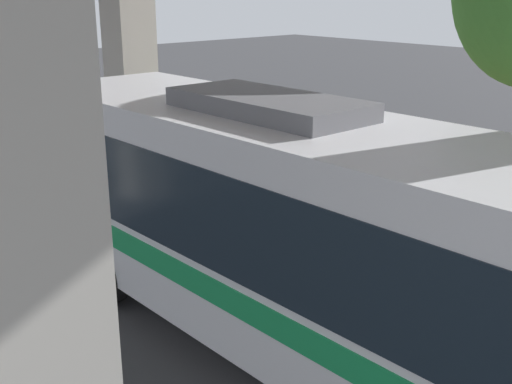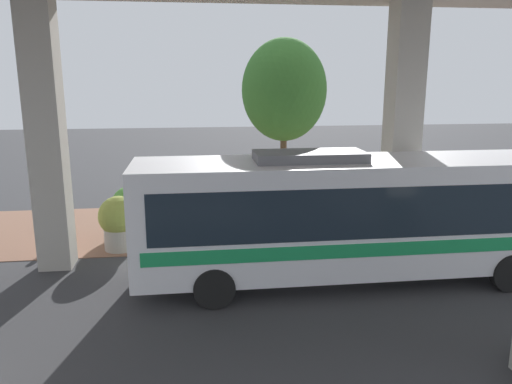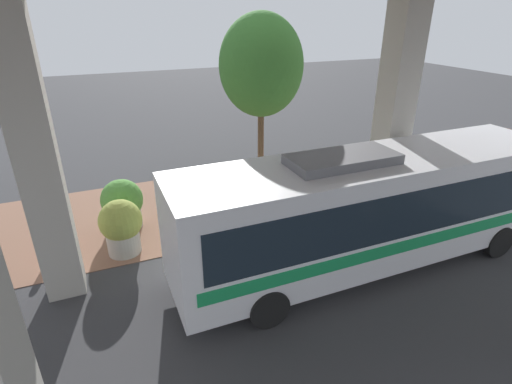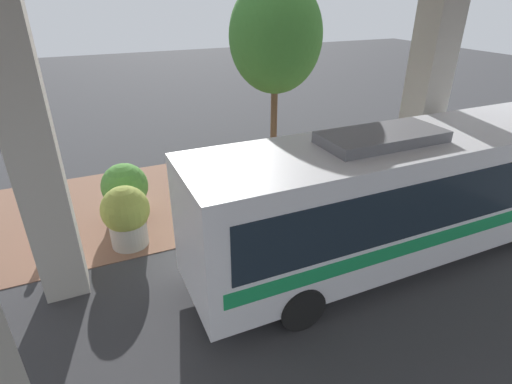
{
  "view_description": "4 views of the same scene",
  "coord_description": "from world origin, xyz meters",
  "px_view_note": "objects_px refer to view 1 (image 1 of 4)",
  "views": [
    {
      "loc": [
        8.26,
        7.82,
        4.9
      ],
      "look_at": [
        1.13,
        -0.13,
        1.43
      ],
      "focal_mm": 45.0,
      "sensor_mm": 36.0,
      "label": 1
    },
    {
      "loc": [
        14.83,
        -1.17,
        5.38
      ],
      "look_at": [
        -1.19,
        0.91,
        1.64
      ],
      "focal_mm": 35.0,
      "sensor_mm": 36.0,
      "label": 2
    },
    {
      "loc": [
        10.41,
        -3.82,
        6.83
      ],
      "look_at": [
        -1.08,
        1.0,
        1.07
      ],
      "focal_mm": 28.0,
      "sensor_mm": 36.0,
      "label": 3
    },
    {
      "loc": [
        9.09,
        -4.09,
        6.26
      ],
      "look_at": [
        -0.12,
        0.0,
        1.17
      ],
      "focal_mm": 28.0,
      "sensor_mm": 36.0,
      "label": 4
    }
  ],
  "objects_px": {
    "planter_front": "(218,164)",
    "planter_middle": "(275,156)",
    "bus": "(327,235)",
    "fire_hydrant": "(197,158)"
  },
  "relations": [
    {
      "from": "planter_front",
      "to": "planter_middle",
      "type": "distance_m",
      "value": 1.68
    },
    {
      "from": "planter_front",
      "to": "planter_middle",
      "type": "xyz_separation_m",
      "value": [
        -1.67,
        0.2,
        -0.07
      ]
    },
    {
      "from": "bus",
      "to": "planter_middle",
      "type": "xyz_separation_m",
      "value": [
        -5.02,
        -6.21,
        -1.08
      ]
    },
    {
      "from": "fire_hydrant",
      "to": "planter_front",
      "type": "distance_m",
      "value": 2.22
    },
    {
      "from": "planter_front",
      "to": "bus",
      "type": "bearing_deg",
      "value": 62.41
    },
    {
      "from": "bus",
      "to": "planter_front",
      "type": "distance_m",
      "value": 7.29
    },
    {
      "from": "fire_hydrant",
      "to": "planter_middle",
      "type": "distance_m",
      "value": 2.35
    },
    {
      "from": "bus",
      "to": "planter_front",
      "type": "xyz_separation_m",
      "value": [
        -3.35,
        -6.4,
        -1.01
      ]
    },
    {
      "from": "fire_hydrant",
      "to": "bus",
      "type": "bearing_deg",
      "value": 63.3
    },
    {
      "from": "bus",
      "to": "fire_hydrant",
      "type": "xyz_separation_m",
      "value": [
        -4.22,
        -8.4,
        -1.43
      ]
    }
  ]
}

